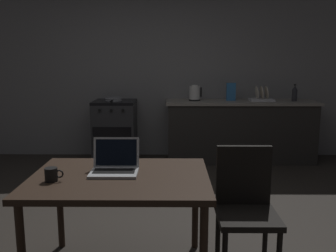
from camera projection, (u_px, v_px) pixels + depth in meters
The scene contains 13 objects.
ground_plane at pixel (135, 224), 3.38m from camera, with size 12.00×12.00×0.00m, color #2D2823.
back_wall at pixel (170, 70), 5.66m from camera, with size 6.40×0.10×2.63m, color gray.
kitchen_counter at pixel (240, 131), 5.46m from camera, with size 2.16×0.64×0.89m.
stove_oven at pixel (115, 131), 5.48m from camera, with size 0.60×0.62×0.89m.
dining_table at pixel (120, 186), 2.49m from camera, with size 1.18×0.88×0.71m.
chair at pixel (246, 203), 2.53m from camera, with size 0.40×0.40×0.89m.
laptop at pixel (115, 166), 2.54m from camera, with size 0.32×0.27×0.22m.
electric_kettle at pixel (195, 93), 5.37m from camera, with size 0.18×0.16×0.23m.
bottle at pixel (295, 93), 5.31m from camera, with size 0.07×0.07×0.24m.
frying_pan at pixel (113, 99), 5.37m from camera, with size 0.26×0.43×0.05m.
coffee_mug at pixel (52, 174), 2.36m from camera, with size 0.12×0.08×0.09m.
cereal_box at pixel (231, 92), 5.38m from camera, with size 0.13×0.05×0.26m.
dish_rack at pixel (261, 97), 5.37m from camera, with size 0.34×0.26×0.21m.
Camera 1 is at (0.32, -3.16, 1.48)m, focal length 39.79 mm.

